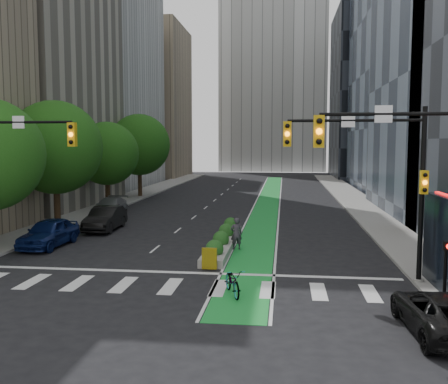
% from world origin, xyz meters
% --- Properties ---
extents(ground, '(160.00, 160.00, 0.00)m').
position_xyz_m(ground, '(0.00, 0.00, 0.00)').
color(ground, black).
rests_on(ground, ground).
extents(sidewalk_left, '(3.60, 90.00, 0.15)m').
position_xyz_m(sidewalk_left, '(-11.80, 25.00, 0.07)').
color(sidewalk_left, gray).
rests_on(sidewalk_left, ground).
extents(sidewalk_right, '(3.60, 90.00, 0.15)m').
position_xyz_m(sidewalk_right, '(11.80, 25.00, 0.07)').
color(sidewalk_right, gray).
rests_on(sidewalk_right, ground).
extents(bike_lane_paint, '(2.20, 70.00, 0.01)m').
position_xyz_m(bike_lane_paint, '(3.00, 30.00, 0.01)').
color(bike_lane_paint, green).
rests_on(bike_lane_paint, ground).
extents(building_beige, '(14.00, 18.00, 30.00)m').
position_xyz_m(building_beige, '(-20.00, 24.00, 15.00)').
color(building_beige, '#B7AD99').
rests_on(building_beige, ground).
extents(building_lt_mid, '(14.00, 22.00, 48.00)m').
position_xyz_m(building_lt_mid, '(-21.00, 45.00, 24.00)').
color(building_lt_mid, silver).
rests_on(building_lt_mid, ground).
extents(building_tan_far, '(14.00, 16.00, 26.00)m').
position_xyz_m(building_tan_far, '(-20.00, 66.00, 13.00)').
color(building_tan_far, tan).
rests_on(building_tan_far, ground).
extents(building_glass_far, '(14.00, 24.00, 42.00)m').
position_xyz_m(building_glass_far, '(21.00, 45.00, 21.00)').
color(building_glass_far, '#19212D').
rests_on(building_glass_far, ground).
extents(building_dark_end, '(14.00, 18.00, 28.00)m').
position_xyz_m(building_dark_end, '(20.00, 68.00, 14.00)').
color(building_dark_end, black).
rests_on(building_dark_end, ground).
extents(building_distant, '(22.00, 16.00, 70.00)m').
position_xyz_m(building_distant, '(2.00, 90.00, 35.00)').
color(building_distant, silver).
rests_on(building_distant, ground).
extents(tree_mid, '(6.40, 6.40, 8.78)m').
position_xyz_m(tree_mid, '(-11.00, 12.00, 5.57)').
color(tree_mid, black).
rests_on(tree_mid, ground).
extents(tree_midfar, '(5.60, 5.60, 7.76)m').
position_xyz_m(tree_midfar, '(-11.00, 22.00, 4.95)').
color(tree_midfar, black).
rests_on(tree_midfar, ground).
extents(tree_far, '(6.60, 6.60, 9.00)m').
position_xyz_m(tree_far, '(-11.00, 32.00, 5.69)').
color(tree_far, black).
rests_on(tree_far, ground).
extents(signal_right, '(5.82, 0.51, 7.20)m').
position_xyz_m(signal_right, '(8.67, 0.47, 4.80)').
color(signal_right, black).
rests_on(signal_right, ground).
extents(signal_far_right, '(4.82, 0.51, 7.20)m').
position_xyz_m(signal_far_right, '(8.98, -4.03, 4.75)').
color(signal_far_right, black).
rests_on(signal_far_right, ground).
extents(median_planter, '(1.20, 10.26, 1.10)m').
position_xyz_m(median_planter, '(1.20, 7.04, 0.37)').
color(median_planter, gray).
rests_on(median_planter, ground).
extents(ped_signal_post, '(0.32, 0.43, 2.46)m').
position_xyz_m(ped_signal_post, '(10.30, -2.58, 1.58)').
color(ped_signal_post, black).
rests_on(ped_signal_post, ground).
extents(bicycle, '(1.35, 2.13, 1.06)m').
position_xyz_m(bicycle, '(2.66, -1.80, 0.53)').
color(bicycle, gray).
rests_on(bicycle, ground).
extents(cyclist, '(0.75, 0.61, 1.78)m').
position_xyz_m(cyclist, '(2.00, 6.46, 0.89)').
color(cyclist, '#3A333D').
rests_on(cyclist, ground).
extents(parked_car_left_near, '(2.05, 4.80, 1.62)m').
position_xyz_m(parked_car_left_near, '(-8.65, 5.92, 0.81)').
color(parked_car_left_near, '#0D1C50').
rests_on(parked_car_left_near, ground).
extents(parked_car_left_mid, '(1.84, 4.90, 1.60)m').
position_xyz_m(parked_car_left_mid, '(-7.37, 11.48, 0.80)').
color(parked_car_left_mid, black).
rests_on(parked_car_left_mid, ground).
extents(parked_car_left_far, '(2.24, 5.06, 1.44)m').
position_xyz_m(parked_car_left_far, '(-9.46, 18.23, 0.72)').
color(parked_car_left_far, '#545659').
rests_on(parked_car_left_far, ground).
extents(parked_car_right, '(2.46, 4.86, 1.32)m').
position_xyz_m(parked_car_right, '(9.46, -4.97, 0.66)').
color(parked_car_right, black).
rests_on(parked_car_right, ground).
extents(pedestrian_far, '(1.07, 1.02, 1.78)m').
position_xyz_m(pedestrian_far, '(12.91, 6.21, 1.04)').
color(pedestrian_far, gray).
rests_on(pedestrian_far, sidewalk_right).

